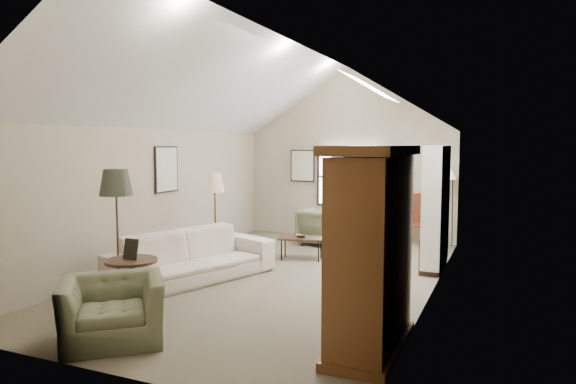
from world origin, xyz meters
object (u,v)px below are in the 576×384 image
at_px(side_table, 132,285).
at_px(side_chair, 416,220).
at_px(armoire, 371,250).
at_px(sofa, 193,256).
at_px(armchair_far, 321,227).
at_px(armchair_near, 112,310).
at_px(coffee_table, 301,248).

relative_size(side_table, side_chair, 0.60).
height_order(armoire, sofa, armoire).
bearing_deg(armoire, armchair_far, 114.94).
bearing_deg(armchair_far, sofa, 84.08).
xyz_separation_m(sofa, armchair_far, (0.89, 3.70, -0.01)).
bearing_deg(sofa, armchair_far, 6.28).
bearing_deg(armchair_near, side_chair, 31.52).
distance_m(sofa, side_table, 1.60).
relative_size(armoire, armchair_far, 2.55).
distance_m(side_table, side_chair, 6.57).
xyz_separation_m(armoire, coffee_table, (-2.31, 3.75, -0.88)).
bearing_deg(side_table, armoire, -0.79).
height_order(coffee_table, side_chair, side_chair).
bearing_deg(armchair_near, sofa, 63.43).
height_order(sofa, armchair_far, sofa).
bearing_deg(sofa, side_table, -156.57).
bearing_deg(armchair_near, coffee_table, 44.18).
distance_m(sofa, coffee_table, 2.37).
xyz_separation_m(armoire, sofa, (-3.38, 1.65, -0.70)).
xyz_separation_m(armchair_near, coffee_table, (0.42, 4.68, -0.14)).
bearing_deg(side_table, coffee_table, 75.37).
height_order(armchair_near, coffee_table, armchair_near).
xyz_separation_m(armoire, side_chair, (-0.51, 6.00, -0.53)).
bearing_deg(armchair_far, side_chair, -153.93).
xyz_separation_m(armchair_near, side_chair, (2.23, 6.93, 0.21)).
height_order(armchair_near, side_chair, side_chair).
bearing_deg(side_chair, side_table, -138.01).
height_order(sofa, coffee_table, sofa).
bearing_deg(side_chair, sofa, -146.45).
bearing_deg(side_chair, armchair_far, 175.36).
xyz_separation_m(armchair_near, armchair_far, (0.25, 6.27, 0.03)).
height_order(armoire, armchair_near, armoire).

